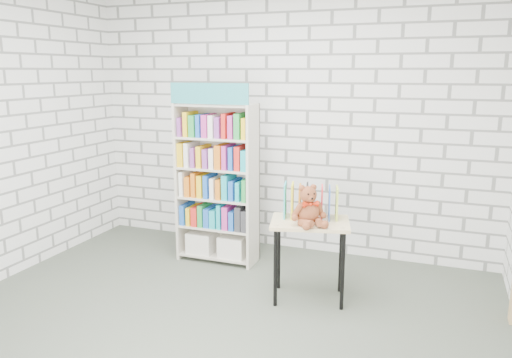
% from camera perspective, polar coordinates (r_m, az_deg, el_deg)
% --- Properties ---
extents(ground, '(4.50, 4.50, 0.00)m').
position_cam_1_polar(ground, '(4.06, -5.51, -16.64)').
color(ground, '#454C40').
rests_on(ground, ground).
extents(room_shell, '(4.52, 4.02, 2.81)m').
position_cam_1_polar(room_shell, '(3.56, -6.10, 9.37)').
color(room_shell, silver).
rests_on(room_shell, ground).
extents(bookshelf, '(0.82, 0.32, 1.85)m').
position_cam_1_polar(bookshelf, '(5.14, -4.46, -0.33)').
color(bookshelf, beige).
rests_on(bookshelf, ground).
extents(display_table, '(0.75, 0.60, 0.71)m').
position_cam_1_polar(display_table, '(4.31, 6.17, -6.04)').
color(display_table, tan).
rests_on(display_table, ground).
extents(table_books, '(0.50, 0.31, 0.27)m').
position_cam_1_polar(table_books, '(4.35, 6.27, -2.64)').
color(table_books, '#2BACBC').
rests_on(table_books, display_table).
extents(teddy_bear, '(0.33, 0.32, 0.34)m').
position_cam_1_polar(teddy_bear, '(4.15, 6.04, -3.41)').
color(teddy_bear, brown).
rests_on(teddy_bear, display_table).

